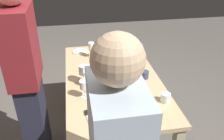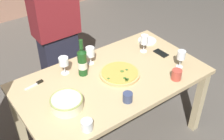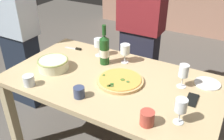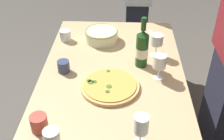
% 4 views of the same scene
% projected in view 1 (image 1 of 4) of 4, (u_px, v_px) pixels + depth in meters
% --- Properties ---
extents(ground_plane, '(8.00, 8.00, 0.00)m').
position_uv_depth(ground_plane, '(112.00, 134.00, 2.72)').
color(ground_plane, '#59544D').
extents(dining_table, '(1.60, 0.90, 0.75)m').
position_uv_depth(dining_table, '(112.00, 85.00, 2.41)').
color(dining_table, tan).
rests_on(dining_table, ground).
extents(pizza, '(0.35, 0.35, 0.03)m').
position_uv_depth(pizza, '(112.00, 72.00, 2.42)').
color(pizza, tan).
rests_on(pizza, dining_table).
extents(serving_bowl, '(0.24, 0.24, 0.09)m').
position_uv_depth(serving_bowl, '(134.00, 101.00, 1.94)').
color(serving_bowl, '#E8E9C0').
rests_on(serving_bowl, dining_table).
extents(wine_bottle, '(0.08, 0.08, 0.34)m').
position_uv_depth(wine_bottle, '(95.00, 76.00, 2.12)').
color(wine_bottle, '#19491B').
rests_on(wine_bottle, dining_table).
extents(wine_glass_near_pizza, '(0.07, 0.07, 0.16)m').
position_uv_depth(wine_glass_near_pizza, '(123.00, 42.00, 2.83)').
color(wine_glass_near_pizza, white).
rests_on(wine_glass_near_pizza, dining_table).
extents(wine_glass_by_bottle, '(0.08, 0.08, 0.16)m').
position_uv_depth(wine_glass_by_bottle, '(84.00, 85.00, 2.01)').
color(wine_glass_by_bottle, white).
rests_on(wine_glass_by_bottle, dining_table).
extents(wine_glass_far_left, '(0.07, 0.07, 0.17)m').
position_uv_depth(wine_glass_far_left, '(91.00, 47.00, 2.70)').
color(wine_glass_far_left, white).
rests_on(wine_glass_far_left, dining_table).
extents(wine_glass_far_right, '(0.08, 0.08, 0.16)m').
position_uv_depth(wine_glass_far_right, '(83.00, 71.00, 2.23)').
color(wine_glass_far_right, white).
rests_on(wine_glass_far_right, dining_table).
extents(cup_amber, '(0.08, 0.08, 0.08)m').
position_uv_depth(cup_amber, '(145.00, 75.00, 2.32)').
color(cup_amber, '#374366').
rests_on(cup_amber, dining_table).
extents(cup_ceramic, '(0.08, 0.08, 0.08)m').
position_uv_depth(cup_ceramic, '(166.00, 98.00, 1.98)').
color(cup_ceramic, white).
rests_on(cup_ceramic, dining_table).
extents(cup_spare, '(0.08, 0.08, 0.09)m').
position_uv_depth(cup_spare, '(135.00, 53.00, 2.75)').
color(cup_spare, '#BA4638').
rests_on(cup_spare, dining_table).
extents(side_plate, '(0.19, 0.19, 0.01)m').
position_uv_depth(side_plate, '(80.00, 52.00, 2.87)').
color(side_plate, white).
rests_on(side_plate, dining_table).
extents(cell_phone, '(0.07, 0.15, 0.01)m').
position_uv_depth(cell_phone, '(102.00, 52.00, 2.86)').
color(cell_phone, black).
rests_on(cell_phone, dining_table).
extents(pizza_knife, '(0.17, 0.04, 0.02)m').
position_uv_depth(pizza_knife, '(87.00, 116.00, 1.84)').
color(pizza_knife, silver).
rests_on(pizza_knife, dining_table).
extents(person_host, '(0.43, 0.24, 1.74)m').
position_uv_depth(person_host, '(27.00, 77.00, 2.08)').
color(person_host, '#232333').
rests_on(person_host, ground).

